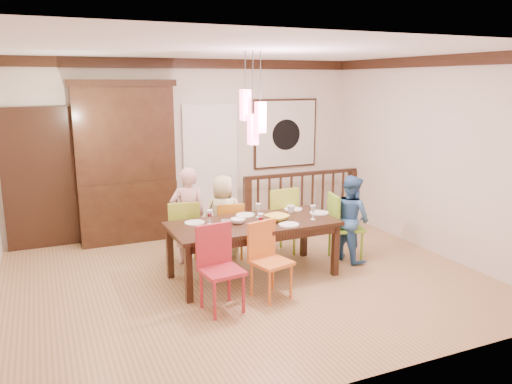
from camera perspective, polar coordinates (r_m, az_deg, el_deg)
name	(u,v)px	position (r m, az deg, el deg)	size (l,w,h in m)	color
floor	(246,279)	(6.66, -1.12, -9.87)	(6.00, 6.00, 0.00)	#977949
ceiling	(245,50)	(6.16, -1.24, 15.91)	(6.00, 6.00, 0.00)	white
wall_back	(190,147)	(8.59, -7.57, 5.18)	(6.00, 6.00, 0.00)	beige
wall_right	(432,156)	(7.88, 19.49, 3.90)	(5.00, 5.00, 0.00)	beige
crown_molding	(245,57)	(6.16, -1.23, 15.17)	(6.00, 5.00, 0.16)	black
panel_door	(39,181)	(8.28, -23.56, 1.14)	(1.04, 0.07, 2.24)	black
white_doorway	(211,169)	(8.72, -5.22, 2.68)	(0.97, 0.05, 2.22)	silver
painting	(285,134)	(9.19, 3.39, 6.68)	(1.25, 0.06, 1.25)	black
pendant_cluster	(253,117)	(6.25, -0.36, 8.59)	(0.27, 0.21, 1.14)	#F34872
dining_table	(253,228)	(6.52, -0.34, -4.12)	(2.20, 1.03, 0.75)	black
chair_far_left	(183,228)	(7.06, -8.30, -4.05)	(0.50, 0.50, 0.94)	#92AB2A
chair_far_mid	(229,226)	(7.26, -3.16, -3.89)	(0.43, 0.43, 0.85)	#BB6E17
chair_far_right	(277,215)	(7.41, 2.41, -2.69)	(0.50, 0.50, 1.03)	#96AC2B
chair_near_left	(222,264)	(5.61, -3.94, -8.21)	(0.48, 0.48, 0.97)	#A92530
chair_near_mid	(271,256)	(5.94, 1.77, -7.32)	(0.50, 0.50, 0.91)	orange
chair_end_right	(346,222)	(7.29, 10.27, -3.42)	(0.53, 0.53, 0.97)	#6FA024
china_hutch	(126,162)	(8.18, -14.68, 3.32)	(1.62, 0.46, 2.56)	black
balustrade	(302,197)	(8.97, 5.27, -0.62)	(2.23, 0.12, 0.96)	black
person_far_left	(188,216)	(7.09, -7.78, -2.68)	(0.50, 0.33, 1.38)	beige
person_far_mid	(223,216)	(7.31, -3.77, -2.78)	(0.60, 0.39, 1.22)	beige
person_end_right	(351,218)	(7.26, 10.79, -2.96)	(0.61, 0.47, 1.25)	#3968A0
serving_bowl	(277,218)	(6.56, 2.43, -2.94)	(0.30, 0.30, 0.07)	gold
small_bowl	(238,221)	(6.43, -2.07, -3.32)	(0.20, 0.20, 0.06)	white
cup_left	(226,224)	(6.25, -3.50, -3.65)	(0.12, 0.12, 0.09)	silver
cup_right	(291,209)	(6.94, 4.01, -1.96)	(0.11, 0.11, 0.10)	silver
plate_far_left	(195,223)	(6.48, -7.03, -3.50)	(0.26, 0.26, 0.01)	white
plate_far_mid	(245,215)	(6.80, -1.24, -2.64)	(0.26, 0.26, 0.01)	white
plate_far_right	(293,209)	(7.12, 4.27, -1.96)	(0.26, 0.26, 0.01)	white
plate_near_left	(206,233)	(6.02, -5.79, -4.72)	(0.26, 0.26, 0.01)	white
plate_near_mid	(289,225)	(6.36, 3.77, -3.74)	(0.26, 0.26, 0.01)	white
plate_end_right	(319,213)	(6.97, 7.24, -2.36)	(0.26, 0.26, 0.01)	white
wine_glass_a	(210,217)	(6.38, -5.31, -2.89)	(0.08, 0.08, 0.19)	#590C19
wine_glass_b	(258,210)	(6.69, 0.25, -2.12)	(0.08, 0.08, 0.19)	silver
wine_glass_c	(261,221)	(6.19, 0.57, -3.34)	(0.08, 0.08, 0.19)	#590C19
wine_glass_d	(313,213)	(6.62, 6.54, -2.35)	(0.08, 0.08, 0.19)	silver
napkin	(258,230)	(6.11, 0.24, -4.40)	(0.18, 0.14, 0.01)	#D83359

